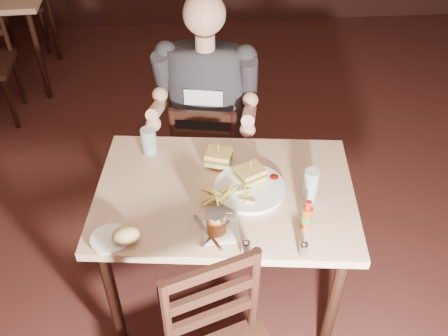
{
  "coord_description": "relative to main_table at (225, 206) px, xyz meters",
  "views": [
    {
      "loc": [
        -0.16,
        -1.31,
        2.2
      ],
      "look_at": [
        -0.04,
        0.24,
        0.85
      ],
      "focal_mm": 40.0,
      "sensor_mm": 36.0,
      "label": 1
    }
  ],
  "objects": [
    {
      "name": "bread_roll",
      "position": [
        -0.39,
        -0.26,
        0.14
      ],
      "size": [
        0.11,
        0.1,
        0.06
      ],
      "primitive_type": "ellipsoid",
      "rotation": [
        0.0,
        0.0,
        -0.11
      ],
      "color": "tan",
      "rests_on": "side_plate"
    },
    {
      "name": "ketchup_dollop",
      "position": [
        0.21,
        0.04,
        0.12
      ],
      "size": [
        0.04,
        0.04,
        0.01
      ],
      "primitive_type": "ellipsoid",
      "rotation": [
        0.0,
        0.0,
        -0.11
      ],
      "color": "maroon",
      "rests_on": "dinner_plate"
    },
    {
      "name": "diner",
      "position": [
        -0.05,
        0.63,
        0.21
      ],
      "size": [
        0.6,
        0.51,
        0.92
      ],
      "primitive_type": null,
      "rotation": [
        0.0,
        0.0,
        -0.18
      ],
      "color": "#2B292E",
      "rests_on": "chair_far"
    },
    {
      "name": "knife",
      "position": [
        -0.08,
        -0.23,
        0.1
      ],
      "size": [
        0.11,
        0.19,
        0.0
      ],
      "primitive_type": "cube",
      "rotation": [
        0.0,
        0.0,
        0.47
      ],
      "color": "silver",
      "rests_on": "napkin"
    },
    {
      "name": "fries_pile",
      "position": [
        -0.0,
        -0.06,
        0.13
      ],
      "size": [
        0.27,
        0.2,
        0.04
      ],
      "primitive_type": null,
      "rotation": [
        0.0,
        0.0,
        -0.11
      ],
      "color": "#DAC052",
      "rests_on": "dinner_plate"
    },
    {
      "name": "pepper_shaker",
      "position": [
        0.26,
        -0.36,
        0.12
      ],
      "size": [
        0.04,
        0.04,
        0.06
      ],
      "primitive_type": null,
      "rotation": [
        0.0,
        0.0,
        -0.11
      ],
      "color": "#38332D",
      "rests_on": "main_table"
    },
    {
      "name": "bg_chair_far",
      "position": [
        -1.59,
        2.86,
        -0.24
      ],
      "size": [
        0.49,
        0.52,
        0.86
      ],
      "primitive_type": null,
      "rotation": [
        0.0,
        0.0,
        3.38
      ],
      "color": "black",
      "rests_on": "ground"
    },
    {
      "name": "fork",
      "position": [
        -0.05,
        -0.24,
        0.1
      ],
      "size": [
        0.12,
        0.13,
        0.01
      ],
      "primitive_type": "cube",
      "rotation": [
        0.0,
        0.0,
        -0.75
      ],
      "color": "silver",
      "rests_on": "napkin"
    },
    {
      "name": "chair_far",
      "position": [
        -0.04,
        0.68,
        -0.27
      ],
      "size": [
        0.45,
        0.48,
        0.82
      ],
      "primitive_type": null,
      "rotation": [
        0.0,
        0.0,
        2.96
      ],
      "color": "black",
      "rests_on": "ground"
    },
    {
      "name": "napkin",
      "position": [
        -0.03,
        -0.23,
        0.1
      ],
      "size": [
        0.14,
        0.13,
        0.0
      ],
      "primitive_type": "cube",
      "rotation": [
        0.0,
        0.0,
        0.03
      ],
      "color": "white",
      "rests_on": "main_table"
    },
    {
      "name": "sandwich_left",
      "position": [
        -0.01,
        0.16,
        0.16
      ],
      "size": [
        0.13,
        0.12,
        0.1
      ],
      "primitive_type": null,
      "rotation": [
        0.0,
        0.0,
        -0.3
      ],
      "color": "gold",
      "rests_on": "dinner_plate"
    },
    {
      "name": "syrup_dispenser",
      "position": [
        -0.05,
        -0.22,
        0.14
      ],
      "size": [
        0.09,
        0.09,
        0.1
      ],
      "primitive_type": null,
      "rotation": [
        0.0,
        0.0,
        -0.11
      ],
      "color": "#80370E",
      "rests_on": "main_table"
    },
    {
      "name": "main_table",
      "position": [
        0.0,
        0.0,
        0.0
      ],
      "size": [
        1.14,
        0.83,
        0.77
      ],
      "rotation": [
        0.0,
        0.0,
        -0.11
      ],
      "color": "tan",
      "rests_on": "ground"
    },
    {
      "name": "dinner_plate",
      "position": [
        0.1,
        -0.01,
        0.1
      ],
      "size": [
        0.32,
        0.32,
        0.02
      ],
      "primitive_type": "cylinder",
      "rotation": [
        0.0,
        0.0,
        -0.11
      ],
      "color": "white",
      "rests_on": "main_table"
    },
    {
      "name": "sandwich_right",
      "position": [
        0.11,
        0.04,
        0.16
      ],
      "size": [
        0.13,
        0.13,
        0.09
      ],
      "primitive_type": null,
      "rotation": [
        0.0,
        0.0,
        0.47
      ],
      "color": "gold",
      "rests_on": "dinner_plate"
    },
    {
      "name": "salt_shaker",
      "position": [
        0.05,
        -0.34,
        0.12
      ],
      "size": [
        0.04,
        0.04,
        0.06
      ],
      "primitive_type": null,
      "rotation": [
        0.0,
        0.0,
        -0.11
      ],
      "color": "white",
      "rests_on": "main_table"
    },
    {
      "name": "glass_right",
      "position": [
        0.34,
        -0.06,
        0.16
      ],
      "size": [
        0.07,
        0.07,
        0.14
      ],
      "primitive_type": "cylinder",
      "rotation": [
        0.0,
        0.0,
        -0.11
      ],
      "color": "silver",
      "rests_on": "main_table"
    },
    {
      "name": "glass_left",
      "position": [
        -0.32,
        0.28,
        0.16
      ],
      "size": [
        0.07,
        0.07,
        0.12
      ],
      "primitive_type": "cylinder",
      "rotation": [
        0.0,
        0.0,
        -0.11
      ],
      "color": "silver",
      "rests_on": "main_table"
    },
    {
      "name": "room_shell",
      "position": [
        0.04,
        -0.19,
        0.72
      ],
      "size": [
        7.0,
        7.0,
        7.0
      ],
      "color": "#331614",
      "rests_on": "ground"
    },
    {
      "name": "hot_sauce",
      "position": [
        0.29,
        -0.22,
        0.16
      ],
      "size": [
        0.05,
        0.05,
        0.13
      ],
      "primitive_type": null,
      "rotation": [
        0.0,
        0.0,
        -0.11
      ],
      "color": "#80370E",
      "rests_on": "main_table"
    },
    {
      "name": "side_plate",
      "position": [
        -0.45,
        -0.24,
        0.1
      ],
      "size": [
        0.16,
        0.16,
        0.01
      ],
      "primitive_type": "cylinder",
      "rotation": [
        0.0,
        0.0,
        -0.11
      ],
      "color": "white",
      "rests_on": "main_table"
    }
  ]
}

